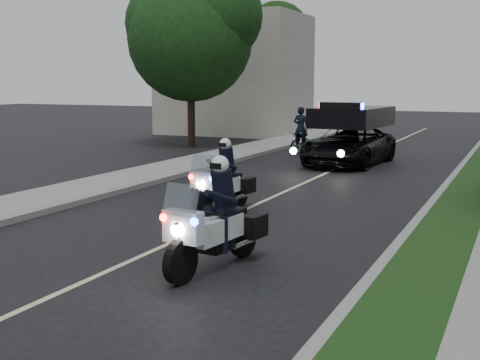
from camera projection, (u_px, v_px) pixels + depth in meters
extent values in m
plane|color=black|center=(115.00, 268.00, 10.44)|extent=(120.00, 120.00, 0.00)
cube|color=gray|center=(444.00, 189.00, 17.71)|extent=(0.20, 60.00, 0.15)
cube|color=#193814|center=(470.00, 190.00, 17.42)|extent=(1.20, 60.00, 0.16)
cube|color=gray|center=(192.00, 172.00, 21.09)|extent=(0.20, 60.00, 0.15)
cube|color=gray|center=(164.00, 170.00, 21.55)|extent=(2.00, 60.00, 0.16)
cube|color=#A8A396|center=(235.00, 75.00, 37.35)|extent=(8.00, 6.00, 7.00)
cube|color=#BFB78C|center=(307.00, 182.00, 19.41)|extent=(0.12, 50.00, 0.01)
imported|color=black|center=(348.00, 164.00, 23.53)|extent=(2.77, 5.35, 2.53)
imported|color=black|center=(300.00, 153.00, 27.24)|extent=(0.86, 1.86, 0.94)
imported|color=black|center=(300.00, 153.00, 27.24)|extent=(0.68, 0.48, 1.82)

